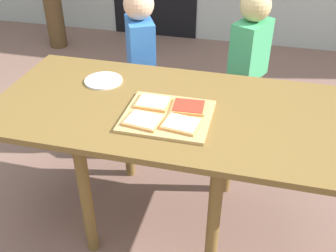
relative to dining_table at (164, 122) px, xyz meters
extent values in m
plane|color=#805D50|center=(0.00, 0.00, -0.61)|extent=(16.00, 16.00, 0.00)
cube|color=brown|center=(0.00, 0.00, 0.07)|extent=(1.53, 0.77, 0.03)
cylinder|color=brown|center=(-0.29, -0.29, -0.28)|extent=(0.06, 0.06, 0.66)
cylinder|color=brown|center=(0.29, -0.29, -0.28)|extent=(0.06, 0.06, 0.66)
cylinder|color=brown|center=(-0.29, 0.29, -0.28)|extent=(0.06, 0.06, 0.66)
cylinder|color=brown|center=(0.29, 0.29, -0.28)|extent=(0.06, 0.06, 0.66)
cube|color=tan|center=(0.04, -0.09, 0.09)|extent=(0.37, 0.33, 0.01)
cube|color=#E99D54|center=(-0.04, -0.01, 0.10)|extent=(0.15, 0.12, 0.01)
cube|color=beige|center=(-0.04, -0.01, 0.11)|extent=(0.13, 0.11, 0.00)
cube|color=#E99D54|center=(0.11, -0.01, 0.10)|extent=(0.15, 0.13, 0.01)
cube|color=red|center=(0.11, -0.01, 0.11)|extent=(0.14, 0.12, 0.00)
cube|color=#E99D54|center=(0.11, -0.15, 0.10)|extent=(0.16, 0.14, 0.01)
cube|color=beige|center=(0.11, -0.15, 0.11)|extent=(0.14, 0.13, 0.00)
cube|color=#E99D54|center=(-0.04, -0.16, 0.10)|extent=(0.16, 0.14, 0.01)
cube|color=beige|center=(-0.04, -0.16, 0.11)|extent=(0.14, 0.13, 0.00)
cylinder|color=white|center=(-0.35, 0.15, 0.09)|extent=(0.18, 0.18, 0.01)
cylinder|color=#2F3A3F|center=(-0.33, 0.67, -0.36)|extent=(0.09, 0.09, 0.50)
cylinder|color=#2F3A3F|center=(-0.27, 0.54, -0.36)|extent=(0.09, 0.09, 0.50)
cube|color=blue|center=(-0.30, 0.60, 0.07)|extent=(0.23, 0.28, 0.36)
sphere|color=#E9B38B|center=(-0.30, 0.60, 0.33)|extent=(0.17, 0.17, 0.17)
cylinder|color=navy|center=(0.35, 0.76, -0.34)|extent=(0.09, 0.09, 0.54)
cylinder|color=navy|center=(0.30, 0.63, -0.34)|extent=(0.09, 0.09, 0.54)
cube|color=#3FA566|center=(0.32, 0.70, 0.09)|extent=(0.23, 0.28, 0.33)
sphere|color=tan|center=(0.32, 0.70, 0.34)|extent=(0.17, 0.17, 0.17)
camera|label=1|loc=(0.38, -1.44, 0.98)|focal=42.19mm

